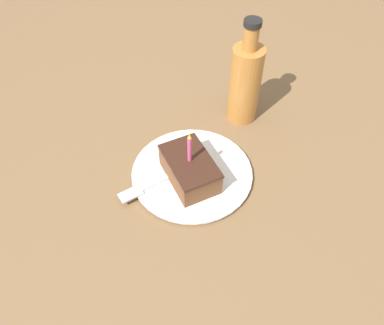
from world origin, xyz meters
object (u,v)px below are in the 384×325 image
at_px(fork, 155,182).
at_px(bottle, 245,82).
at_px(plate, 192,173).
at_px(cake_slice, 190,169).

xyz_separation_m(fork, bottle, (-0.26, -0.11, 0.08)).
relative_size(plate, fork, 1.36).
relative_size(cake_slice, bottle, 0.52).
bearing_deg(fork, bottle, -157.11).
distance_m(fork, bottle, 0.29).
distance_m(cake_slice, bottle, 0.24).
bearing_deg(bottle, plate, 31.98).
distance_m(plate, bottle, 0.23).
distance_m(plate, cake_slice, 0.04).
xyz_separation_m(cake_slice, fork, (0.07, -0.02, -0.02)).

